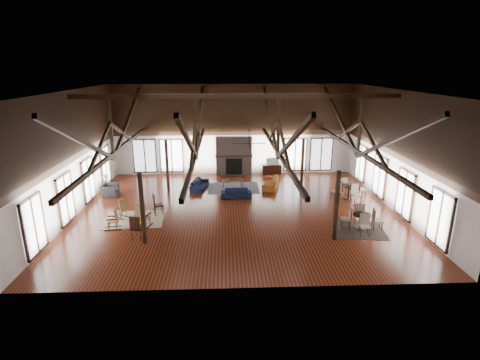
{
  "coord_description": "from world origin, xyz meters",
  "views": [
    {
      "loc": [
        -0.62,
        -17.89,
        7.11
      ],
      "look_at": [
        0.18,
        1.0,
        1.33
      ],
      "focal_mm": 28.0,
      "sensor_mm": 36.0,
      "label": 1
    }
  ],
  "objects_px": {
    "sofa_navy_front": "(236,193)",
    "cafe_table_far": "(349,190)",
    "cafe_table_near": "(362,219)",
    "coffee_table": "(233,180)",
    "armchair": "(110,190)",
    "tv_console": "(272,169)",
    "sofa_navy_left": "(199,184)",
    "sofa_orange": "(271,182)"
  },
  "relations": [
    {
      "from": "sofa_navy_front",
      "to": "cafe_table_near",
      "type": "relative_size",
      "value": 0.9
    },
    {
      "from": "sofa_orange",
      "to": "coffee_table",
      "type": "relative_size",
      "value": 1.43
    },
    {
      "from": "armchair",
      "to": "tv_console",
      "type": "bearing_deg",
      "value": -67.56
    },
    {
      "from": "coffee_table",
      "to": "tv_console",
      "type": "height_order",
      "value": "tv_console"
    },
    {
      "from": "sofa_orange",
      "to": "tv_console",
      "type": "xyz_separation_m",
      "value": [
        0.43,
        2.93,
        0.02
      ]
    },
    {
      "from": "coffee_table",
      "to": "cafe_table_far",
      "type": "bearing_deg",
      "value": -39.3
    },
    {
      "from": "sofa_navy_front",
      "to": "cafe_table_far",
      "type": "height_order",
      "value": "cafe_table_far"
    },
    {
      "from": "armchair",
      "to": "tv_console",
      "type": "xyz_separation_m",
      "value": [
        9.8,
        4.11,
        -0.01
      ]
    },
    {
      "from": "sofa_navy_left",
      "to": "sofa_orange",
      "type": "relative_size",
      "value": 0.88
    },
    {
      "from": "armchair",
      "to": "coffee_table",
      "type": "bearing_deg",
      "value": -80.52
    },
    {
      "from": "coffee_table",
      "to": "armchair",
      "type": "xyz_separation_m",
      "value": [
        -7.04,
        -1.22,
        -0.12
      ]
    },
    {
      "from": "sofa_navy_front",
      "to": "armchair",
      "type": "height_order",
      "value": "armchair"
    },
    {
      "from": "sofa_navy_front",
      "to": "cafe_table_far",
      "type": "xyz_separation_m",
      "value": [
        6.24,
        -0.41,
        0.28
      ]
    },
    {
      "from": "armchair",
      "to": "cafe_table_near",
      "type": "height_order",
      "value": "cafe_table_near"
    },
    {
      "from": "cafe_table_far",
      "to": "tv_console",
      "type": "relative_size",
      "value": 1.62
    },
    {
      "from": "coffee_table",
      "to": "cafe_table_near",
      "type": "distance_m",
      "value": 8.51
    },
    {
      "from": "sofa_navy_left",
      "to": "tv_console",
      "type": "xyz_separation_m",
      "value": [
        4.76,
        3.05,
        0.05
      ]
    },
    {
      "from": "cafe_table_near",
      "to": "tv_console",
      "type": "bearing_deg",
      "value": 107.8
    },
    {
      "from": "sofa_navy_front",
      "to": "cafe_table_far",
      "type": "bearing_deg",
      "value": -4.7
    },
    {
      "from": "coffee_table",
      "to": "cafe_table_far",
      "type": "height_order",
      "value": "cafe_table_far"
    },
    {
      "from": "armchair",
      "to": "cafe_table_far",
      "type": "distance_m",
      "value": 13.5
    },
    {
      "from": "armchair",
      "to": "sofa_navy_front",
      "type": "bearing_deg",
      "value": -95.62
    },
    {
      "from": "sofa_navy_left",
      "to": "armchair",
      "type": "distance_m",
      "value": 5.15
    },
    {
      "from": "armchair",
      "to": "cafe_table_far",
      "type": "relative_size",
      "value": 0.48
    },
    {
      "from": "coffee_table",
      "to": "cafe_table_far",
      "type": "distance_m",
      "value": 6.82
    },
    {
      "from": "sofa_navy_left",
      "to": "sofa_orange",
      "type": "xyz_separation_m",
      "value": [
        4.33,
        0.12,
        0.04
      ]
    },
    {
      "from": "sofa_orange",
      "to": "cafe_table_far",
      "type": "distance_m",
      "value": 4.68
    },
    {
      "from": "cafe_table_near",
      "to": "sofa_navy_front",
      "type": "bearing_deg",
      "value": 141.37
    },
    {
      "from": "sofa_navy_left",
      "to": "cafe_table_near",
      "type": "height_order",
      "value": "cafe_table_near"
    },
    {
      "from": "sofa_navy_front",
      "to": "cafe_table_far",
      "type": "distance_m",
      "value": 6.26
    },
    {
      "from": "cafe_table_near",
      "to": "cafe_table_far",
      "type": "height_order",
      "value": "cafe_table_far"
    },
    {
      "from": "sofa_orange",
      "to": "cafe_table_near",
      "type": "bearing_deg",
      "value": 42.18
    },
    {
      "from": "cafe_table_near",
      "to": "cafe_table_far",
      "type": "distance_m",
      "value": 4.07
    },
    {
      "from": "cafe_table_near",
      "to": "tv_console",
      "type": "height_order",
      "value": "cafe_table_near"
    },
    {
      "from": "coffee_table",
      "to": "sofa_navy_left",
      "type": "bearing_deg",
      "value": 164.97
    },
    {
      "from": "coffee_table",
      "to": "armchair",
      "type": "distance_m",
      "value": 7.15
    },
    {
      "from": "sofa_navy_front",
      "to": "coffee_table",
      "type": "relative_size",
      "value": 1.18
    },
    {
      "from": "coffee_table",
      "to": "sofa_orange",
      "type": "bearing_deg",
      "value": -20.55
    },
    {
      "from": "cafe_table_near",
      "to": "cafe_table_far",
      "type": "xyz_separation_m",
      "value": [
        0.71,
        4.01,
        0.04
      ]
    },
    {
      "from": "sofa_navy_front",
      "to": "cafe_table_far",
      "type": "relative_size",
      "value": 0.82
    },
    {
      "from": "sofa_navy_front",
      "to": "sofa_navy_left",
      "type": "height_order",
      "value": "sofa_navy_left"
    },
    {
      "from": "sofa_navy_left",
      "to": "coffee_table",
      "type": "xyz_separation_m",
      "value": [
        2.0,
        0.16,
        0.17
      ]
    }
  ]
}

